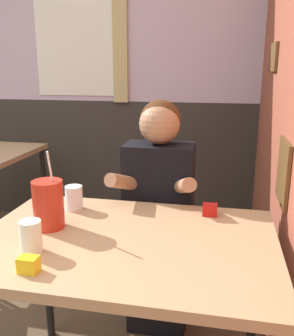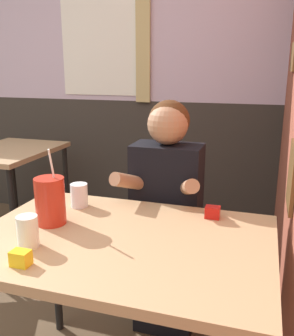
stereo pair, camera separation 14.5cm
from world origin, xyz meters
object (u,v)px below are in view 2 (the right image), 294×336
at_px(cocktail_pitcher, 50,201).
at_px(main_table, 122,254).
at_px(background_table, 10,162).
at_px(person_seated, 166,217).

bearing_deg(cocktail_pitcher, main_table, -6.13).
height_order(background_table, person_seated, person_seated).
xyz_separation_m(main_table, person_seated, (0.03, 0.54, -0.06)).
bearing_deg(background_table, person_seated, -24.15).
relative_size(background_table, cocktail_pitcher, 2.61).
height_order(main_table, background_table, same).
bearing_deg(cocktail_pitcher, background_table, 133.16).
bearing_deg(background_table, main_table, -40.33).
bearing_deg(cocktail_pitcher, person_seated, 55.65).
bearing_deg(main_table, background_table, 139.67).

